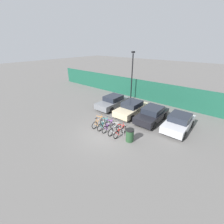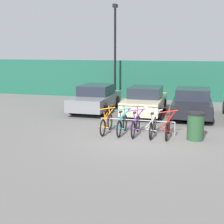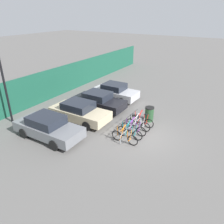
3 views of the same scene
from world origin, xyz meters
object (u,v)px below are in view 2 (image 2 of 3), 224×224
(bicycle_orange, at_px, (106,123))
(trash_bin, at_px, (196,126))
(bicycle_purple, at_px, (136,125))
(bicycle_red, at_px, (168,127))
(bicycle_teal, at_px, (122,124))
(lamp_post, at_px, (115,48))
(car_grey, at_px, (96,98))
(car_black, at_px, (192,103))
(bicycle_silver, at_px, (153,126))
(car_beige, at_px, (145,101))
(bike_rack, at_px, (137,122))

(bicycle_orange, bearing_deg, trash_bin, -3.94)
(bicycle_purple, relative_size, bicycle_red, 1.00)
(bicycle_teal, distance_m, lamp_post, 8.83)
(bicycle_red, height_order, trash_bin, bicycle_red)
(bicycle_red, bearing_deg, bicycle_teal, -177.56)
(bicycle_orange, height_order, lamp_post, lamp_post)
(bicycle_teal, distance_m, car_grey, 4.94)
(bicycle_teal, relative_size, bicycle_purple, 1.00)
(car_black, height_order, lamp_post, lamp_post)
(bicycle_silver, distance_m, bicycle_red, 0.57)
(bicycle_purple, distance_m, car_grey, 5.22)
(car_grey, xyz_separation_m, car_beige, (2.72, -0.23, -0.00))
(bicycle_orange, bearing_deg, bicycle_silver, -1.90)
(bicycle_purple, relative_size, car_beige, 0.40)
(bicycle_orange, distance_m, bicycle_purple, 1.18)
(bicycle_silver, relative_size, bicycle_red, 1.00)
(bicycle_purple, xyz_separation_m, trash_bin, (2.24, -0.12, 0.14))
(bicycle_teal, relative_size, car_black, 0.41)
(car_grey, bearing_deg, bike_rack, -53.81)
(bicycle_silver, bearing_deg, car_black, 73.60)
(trash_bin, bearing_deg, car_beige, 121.06)
(car_beige, height_order, trash_bin, car_beige)
(bike_rack, distance_m, car_black, 4.38)
(bicycle_red, relative_size, lamp_post, 0.28)
(lamp_post, bearing_deg, bicycle_teal, -73.68)
(car_grey, xyz_separation_m, lamp_post, (0.11, 3.70, 2.67))
(bicycle_orange, relative_size, car_grey, 0.39)
(bicycle_purple, xyz_separation_m, bicycle_silver, (0.67, 0.00, 0.00))
(bike_rack, xyz_separation_m, bicycle_orange, (-1.21, -0.15, -0.10))
(trash_bin, bearing_deg, bicycle_red, 173.09)
(bicycle_orange, xyz_separation_m, bicycle_red, (2.41, 0.00, 0.00))
(car_grey, bearing_deg, bicycle_orange, -67.04)
(bike_rack, distance_m, trash_bin, 2.23)
(bicycle_red, bearing_deg, car_grey, 137.11)
(car_grey, distance_m, car_beige, 2.73)
(bicycle_orange, bearing_deg, bicycle_red, -1.90)
(bicycle_orange, xyz_separation_m, car_black, (3.24, 4.02, 0.31))
(car_beige, height_order, car_black, same)
(bicycle_teal, distance_m, bicycle_red, 1.77)
(lamp_post, bearing_deg, bike_rack, -69.65)
(bicycle_silver, relative_size, trash_bin, 1.66)
(car_beige, bearing_deg, bicycle_orange, -102.66)
(bicycle_teal, relative_size, car_beige, 0.40)
(bicycle_teal, bearing_deg, bicycle_purple, -0.22)
(bicycle_silver, height_order, car_black, car_black)
(bicycle_teal, bearing_deg, bicycle_red, -0.22)
(bicycle_teal, relative_size, bicycle_red, 1.00)
(bicycle_silver, relative_size, car_grey, 0.39)
(bicycle_orange, height_order, trash_bin, bicycle_orange)
(bicycle_orange, relative_size, car_black, 0.41)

